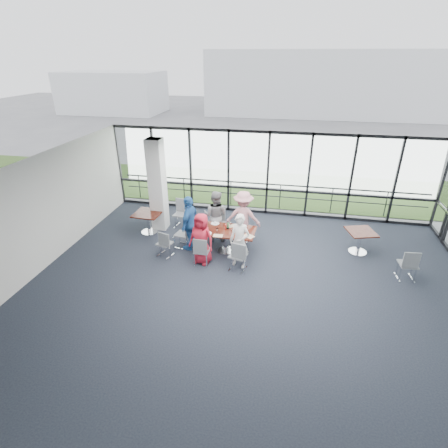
% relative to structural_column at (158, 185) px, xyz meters
% --- Properties ---
extents(floor, '(12.00, 10.00, 0.02)m').
position_rel_structural_column_xyz_m(floor, '(3.60, -3.00, -1.61)').
color(floor, black).
rests_on(floor, ground).
extents(ceiling, '(12.00, 10.00, 0.04)m').
position_rel_structural_column_xyz_m(ceiling, '(3.60, -3.00, 1.60)').
color(ceiling, white).
rests_on(ceiling, ground).
extents(wall_left, '(0.10, 10.00, 3.20)m').
position_rel_structural_column_xyz_m(wall_left, '(-2.40, -3.00, 0.00)').
color(wall_left, silver).
rests_on(wall_left, ground).
extents(wall_front, '(12.00, 0.10, 3.20)m').
position_rel_structural_column_xyz_m(wall_front, '(3.60, -8.00, 0.00)').
color(wall_front, silver).
rests_on(wall_front, ground).
extents(curtain_wall_back, '(12.00, 0.10, 3.20)m').
position_rel_structural_column_xyz_m(curtain_wall_back, '(3.60, 2.00, 0.00)').
color(curtain_wall_back, white).
rests_on(curtain_wall_back, ground).
extents(structural_column, '(0.50, 0.50, 3.20)m').
position_rel_structural_column_xyz_m(structural_column, '(0.00, 0.00, 0.00)').
color(structural_column, white).
rests_on(structural_column, ground).
extents(apron, '(80.00, 70.00, 0.02)m').
position_rel_structural_column_xyz_m(apron, '(3.60, 7.00, -1.62)').
color(apron, slate).
rests_on(apron, ground).
extents(grass_strip, '(80.00, 5.00, 0.01)m').
position_rel_structural_column_xyz_m(grass_strip, '(3.60, 5.00, -1.59)').
color(grass_strip, '#33511E').
rests_on(grass_strip, ground).
extents(hangar_main, '(24.00, 10.00, 6.00)m').
position_rel_structural_column_xyz_m(hangar_main, '(7.60, 29.00, 1.40)').
color(hangar_main, white).
rests_on(hangar_main, ground).
extents(hangar_aux, '(10.00, 6.00, 4.00)m').
position_rel_structural_column_xyz_m(hangar_aux, '(-14.40, 25.00, 0.40)').
color(hangar_aux, white).
rests_on(hangar_aux, ground).
extents(guard_rail, '(12.00, 0.06, 0.06)m').
position_rel_structural_column_xyz_m(guard_rail, '(3.60, 2.60, -1.10)').
color(guard_rail, '#2D2D33').
rests_on(guard_rail, ground).
extents(main_table, '(1.85, 1.06, 0.75)m').
position_rel_structural_column_xyz_m(main_table, '(2.62, -1.20, -0.98)').
color(main_table, '#350B08').
rests_on(main_table, ground).
extents(side_table_left, '(0.93, 0.93, 0.75)m').
position_rel_structural_column_xyz_m(side_table_left, '(-0.26, -0.46, -0.96)').
color(side_table_left, '#350B08').
rests_on(side_table_left, ground).
extents(side_table_right, '(1.00, 1.00, 0.75)m').
position_rel_structural_column_xyz_m(side_table_right, '(6.73, -0.47, -0.98)').
color(side_table_right, '#350B08').
rests_on(side_table_right, ground).
extents(diner_near_left, '(0.87, 0.68, 1.58)m').
position_rel_structural_column_xyz_m(diner_near_left, '(2.04, -1.97, -0.81)').
color(diner_near_left, '#B51B2E').
rests_on(diner_near_left, ground).
extents(diner_near_right, '(0.69, 0.57, 1.65)m').
position_rel_structural_column_xyz_m(diner_near_right, '(3.17, -1.97, -0.77)').
color(diner_near_right, silver).
rests_on(diner_near_right, ground).
extents(diner_far_left, '(0.88, 0.60, 1.70)m').
position_rel_structural_column_xyz_m(diner_far_left, '(2.12, -0.43, -0.75)').
color(diner_far_left, slate).
rests_on(diner_far_left, ground).
extents(diner_far_right, '(1.14, 0.59, 1.76)m').
position_rel_structural_column_xyz_m(diner_far_right, '(3.04, -0.44, -0.72)').
color(diner_far_right, '#CA848A').
rests_on(diner_far_right, ground).
extents(diner_end, '(0.70, 1.11, 1.79)m').
position_rel_structural_column_xyz_m(diner_end, '(1.47, -1.22, -0.71)').
color(diner_end, '#2560A6').
rests_on(diner_end, ground).
extents(chair_main_nl, '(0.43, 0.43, 0.89)m').
position_rel_structural_column_xyz_m(chair_main_nl, '(2.06, -2.06, -1.16)').
color(chair_main_nl, slate).
rests_on(chair_main_nl, ground).
extents(chair_main_nr, '(0.55, 0.55, 0.93)m').
position_rel_structural_column_xyz_m(chair_main_nr, '(3.16, -2.17, -1.14)').
color(chair_main_nr, slate).
rests_on(chair_main_nr, ground).
extents(chair_main_fl, '(0.47, 0.47, 0.94)m').
position_rel_structural_column_xyz_m(chair_main_fl, '(2.16, -0.25, -1.13)').
color(chair_main_fl, slate).
rests_on(chair_main_fl, ground).
extents(chair_main_fr, '(0.48, 0.48, 0.90)m').
position_rel_structural_column_xyz_m(chair_main_fr, '(3.03, -0.37, -1.15)').
color(chair_main_fr, slate).
rests_on(chair_main_fr, ground).
extents(chair_main_end, '(0.52, 0.52, 0.91)m').
position_rel_structural_column_xyz_m(chair_main_end, '(1.21, -1.19, -1.15)').
color(chair_main_end, slate).
rests_on(chair_main_end, ground).
extents(chair_spare_la, '(0.53, 0.53, 0.85)m').
position_rel_structural_column_xyz_m(chair_spare_la, '(0.83, -1.84, -1.17)').
color(chair_spare_la, slate).
rests_on(chair_spare_la, ground).
extents(chair_spare_lb, '(0.54, 0.54, 0.99)m').
position_rel_structural_column_xyz_m(chair_spare_lb, '(0.73, 0.18, -1.11)').
color(chair_spare_lb, slate).
rests_on(chair_spare_lb, ground).
extents(chair_spare_r, '(0.49, 0.49, 0.92)m').
position_rel_structural_column_xyz_m(chair_spare_r, '(7.81, -1.71, -1.14)').
color(chair_spare_r, slate).
rests_on(chair_spare_r, ground).
extents(plate_nl, '(0.28, 0.28, 0.01)m').
position_rel_structural_column_xyz_m(plate_nl, '(2.11, -1.54, -0.84)').
color(plate_nl, white).
rests_on(plate_nl, main_table).
extents(plate_nr, '(0.25, 0.25, 0.01)m').
position_rel_structural_column_xyz_m(plate_nr, '(3.12, -1.53, -0.84)').
color(plate_nr, white).
rests_on(plate_nr, main_table).
extents(plate_fl, '(0.27, 0.27, 0.01)m').
position_rel_structural_column_xyz_m(plate_fl, '(2.19, -0.83, -0.84)').
color(plate_fl, white).
rests_on(plate_fl, main_table).
extents(plate_fr, '(0.28, 0.28, 0.01)m').
position_rel_structural_column_xyz_m(plate_fr, '(3.09, -0.86, -0.84)').
color(plate_fr, white).
rests_on(plate_fr, main_table).
extents(plate_end, '(0.28, 0.28, 0.01)m').
position_rel_structural_column_xyz_m(plate_end, '(1.85, -1.21, -0.84)').
color(plate_end, white).
rests_on(plate_end, main_table).
extents(tumbler_a, '(0.07, 0.07, 0.15)m').
position_rel_structural_column_xyz_m(tumbler_a, '(2.40, -1.43, -0.78)').
color(tumbler_a, white).
rests_on(tumbler_a, main_table).
extents(tumbler_b, '(0.07, 0.07, 0.14)m').
position_rel_structural_column_xyz_m(tumbler_b, '(2.86, -1.43, -0.78)').
color(tumbler_b, white).
rests_on(tumbler_b, main_table).
extents(tumbler_c, '(0.07, 0.07, 0.14)m').
position_rel_structural_column_xyz_m(tumbler_c, '(2.70, -0.93, -0.78)').
color(tumbler_c, white).
rests_on(tumbler_c, main_table).
extents(tumbler_d, '(0.07, 0.07, 0.13)m').
position_rel_structural_column_xyz_m(tumbler_d, '(2.00, -1.36, -0.78)').
color(tumbler_d, white).
rests_on(tumbler_d, main_table).
extents(menu_a, '(0.30, 0.22, 0.00)m').
position_rel_structural_column_xyz_m(menu_a, '(2.46, -1.62, -0.85)').
color(menu_a, silver).
rests_on(menu_a, main_table).
extents(menu_b, '(0.39, 0.37, 0.00)m').
position_rel_structural_column_xyz_m(menu_b, '(3.37, -1.46, -0.85)').
color(menu_b, silver).
rests_on(menu_b, main_table).
extents(menu_c, '(0.36, 0.33, 0.00)m').
position_rel_structural_column_xyz_m(menu_c, '(2.78, -0.87, -0.85)').
color(menu_c, silver).
rests_on(menu_c, main_table).
extents(condiment_caddy, '(0.10, 0.07, 0.04)m').
position_rel_structural_column_xyz_m(condiment_caddy, '(2.65, -1.11, -0.83)').
color(condiment_caddy, black).
rests_on(condiment_caddy, main_table).
extents(ketchup_bottle, '(0.06, 0.06, 0.18)m').
position_rel_structural_column_xyz_m(ketchup_bottle, '(2.61, -1.19, -0.76)').
color(ketchup_bottle, '#A92012').
rests_on(ketchup_bottle, main_table).
extents(green_bottle, '(0.05, 0.05, 0.20)m').
position_rel_structural_column_xyz_m(green_bottle, '(2.67, -1.10, -0.75)').
color(green_bottle, '#297A36').
rests_on(green_bottle, main_table).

